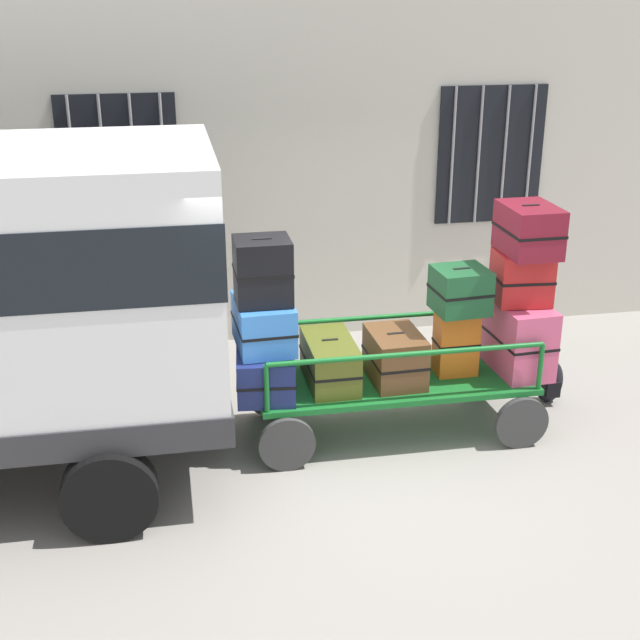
# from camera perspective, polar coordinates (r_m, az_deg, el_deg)

# --- Properties ---
(ground_plane) EXTENTS (40.00, 40.00, 0.00)m
(ground_plane) POSITION_cam_1_polar(r_m,az_deg,el_deg) (7.67, 1.30, -8.22)
(ground_plane) COLOR gray
(building_wall) EXTENTS (12.00, 0.38, 5.00)m
(building_wall) POSITION_cam_1_polar(r_m,az_deg,el_deg) (9.38, -1.96, 13.54)
(building_wall) COLOR beige
(building_wall) RESTS_ON ground
(luggage_cart) EXTENTS (2.53, 1.04, 0.53)m
(luggage_cart) POSITION_cam_1_polar(r_m,az_deg,el_deg) (7.72, 4.83, -4.58)
(luggage_cart) COLOR #146023
(luggage_cart) RESTS_ON ground
(cart_railing) EXTENTS (2.40, 0.90, 0.44)m
(cart_railing) POSITION_cam_1_polar(r_m,az_deg,el_deg) (7.52, 4.94, -1.35)
(cart_railing) COLOR #146023
(cart_railing) RESTS_ON luggage_cart
(suitcase_left_bottom) EXTENTS (0.56, 0.87, 0.39)m
(suitcase_left_bottom) POSITION_cam_1_polar(r_m,az_deg,el_deg) (7.39, -3.65, -3.20)
(suitcase_left_bottom) COLOR navy
(suitcase_left_bottom) RESTS_ON luggage_cart
(suitcase_left_middle) EXTENTS (0.50, 0.71, 0.41)m
(suitcase_left_middle) POSITION_cam_1_polar(r_m,az_deg,el_deg) (7.26, -3.75, -0.24)
(suitcase_left_middle) COLOR #3372C6
(suitcase_left_middle) RESTS_ON suitcase_left_bottom
(suitcase_left_top) EXTENTS (0.47, 0.43, 0.54)m
(suitcase_left_top) POSITION_cam_1_polar(r_m,az_deg,el_deg) (7.06, -3.81, 3.27)
(suitcase_left_top) COLOR black
(suitcase_left_top) RESTS_ON suitcase_left_middle
(suitcase_midleft_bottom) EXTENTS (0.42, 0.78, 0.41)m
(suitcase_midleft_bottom) POSITION_cam_1_polar(r_m,az_deg,el_deg) (7.48, 0.65, -2.74)
(suitcase_midleft_bottom) COLOR #4C5119
(suitcase_midleft_bottom) RESTS_ON luggage_cart
(suitcase_center_bottom) EXTENTS (0.46, 0.64, 0.45)m
(suitcase_center_bottom) POSITION_cam_1_polar(r_m,az_deg,el_deg) (7.55, 4.98, -2.44)
(suitcase_center_bottom) COLOR brown
(suitcase_center_bottom) RESTS_ON luggage_cart
(suitcase_midright_bottom) EXTENTS (0.37, 0.26, 0.60)m
(suitcase_midright_bottom) POSITION_cam_1_polar(r_m,az_deg,el_deg) (7.72, 8.97, -1.44)
(suitcase_midright_bottom) COLOR orange
(suitcase_midright_bottom) RESTS_ON luggage_cart
(suitcase_midright_middle) EXTENTS (0.48, 0.47, 0.39)m
(suitcase_midright_middle) POSITION_cam_1_polar(r_m,az_deg,el_deg) (7.52, 9.25, 1.97)
(suitcase_midright_middle) COLOR #194C28
(suitcase_midright_middle) RESTS_ON suitcase_midright_bottom
(suitcase_right_bottom) EXTENTS (0.48, 0.85, 0.64)m
(suitcase_right_bottom) POSITION_cam_1_polar(r_m,az_deg,el_deg) (7.93, 12.81, -0.95)
(suitcase_right_bottom) COLOR #CC4C72
(suitcase_right_bottom) RESTS_ON luggage_cart
(suitcase_right_middle) EXTENTS (0.50, 0.46, 0.46)m
(suitcase_right_middle) POSITION_cam_1_polar(r_m,az_deg,el_deg) (7.73, 13.17, 2.78)
(suitcase_right_middle) COLOR #B21E1E
(suitcase_right_middle) RESTS_ON suitcase_right_bottom
(suitcase_right_top) EXTENTS (0.44, 0.61, 0.42)m
(suitcase_right_top) POSITION_cam_1_polar(r_m,az_deg,el_deg) (7.56, 13.62, 5.82)
(suitcase_right_top) COLOR maroon
(suitcase_right_top) RESTS_ON suitcase_right_middle
(backpack) EXTENTS (0.27, 0.22, 0.44)m
(backpack) POSITION_cam_1_polar(r_m,az_deg,el_deg) (8.58, 14.90, -3.94)
(backpack) COLOR black
(backpack) RESTS_ON ground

